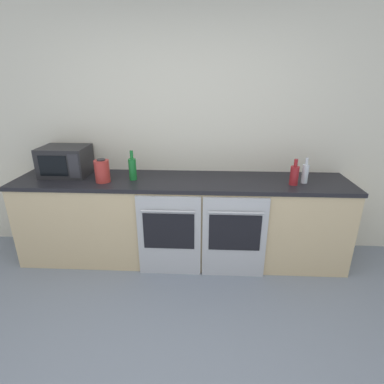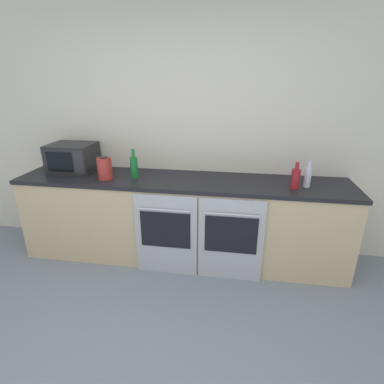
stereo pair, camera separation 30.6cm
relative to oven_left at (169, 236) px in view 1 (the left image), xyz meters
The scene contains 9 objects.
wall_back 1.11m from the oven_left, 81.80° to the left, with size 10.00×0.06×2.60m.
counter_back 0.34m from the oven_left, 73.62° to the left, with size 3.38×0.65×0.90m.
oven_left is the anchor object (origin of this frame).
oven_right 0.63m from the oven_left, ahead, with size 0.61×0.06×0.84m.
microwave 1.35m from the oven_left, 159.37° to the left, with size 0.47×0.38×0.30m.
bottle_clear 1.45m from the oven_left, 12.36° to the left, with size 0.06×0.06×0.25m.
bottle_green 0.77m from the oven_left, 142.07° to the left, with size 0.08×0.08×0.30m.
bottle_red 1.33m from the oven_left, 10.95° to the left, with size 0.08×0.08×0.25m.
kettle 0.91m from the oven_left, 161.55° to the left, with size 0.14×0.14×0.23m.
Camera 1 is at (0.25, -1.10, 1.86)m, focal length 28.00 mm.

